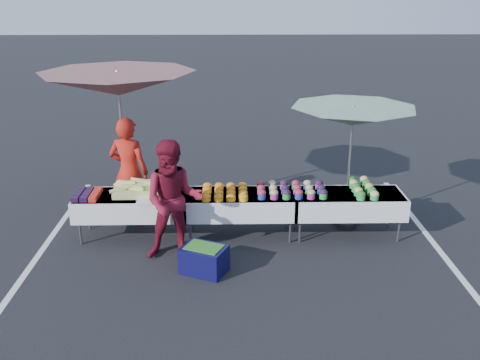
{
  "coord_description": "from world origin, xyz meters",
  "views": [
    {
      "loc": [
        -0.15,
        -8.25,
        4.0
      ],
      "look_at": [
        0.0,
        0.0,
        1.0
      ],
      "focal_mm": 40.0,
      "sensor_mm": 36.0,
      "label": 1
    }
  ],
  "objects_px": {
    "table_right": "(347,203)",
    "customer": "(174,201)",
    "table_left": "(132,204)",
    "umbrella_right": "(353,117)",
    "storage_bin": "(204,259)",
    "table_center": "(240,203)",
    "vendor": "(129,172)",
    "umbrella_left": "(118,85)"
  },
  "relations": [
    {
      "from": "table_right",
      "to": "umbrella_left",
      "type": "bearing_deg",
      "value": 169.13
    },
    {
      "from": "table_center",
      "to": "storage_bin",
      "type": "relative_size",
      "value": 2.43
    },
    {
      "from": "table_left",
      "to": "storage_bin",
      "type": "distance_m",
      "value": 1.79
    },
    {
      "from": "table_left",
      "to": "table_center",
      "type": "bearing_deg",
      "value": 0.0
    },
    {
      "from": "customer",
      "to": "table_center",
      "type": "bearing_deg",
      "value": 32.93
    },
    {
      "from": "vendor",
      "to": "storage_bin",
      "type": "xyz_separation_m",
      "value": [
        1.37,
        -1.78,
        -0.75
      ]
    },
    {
      "from": "table_right",
      "to": "umbrella_right",
      "type": "xyz_separation_m",
      "value": [
        0.08,
        0.4,
        1.37
      ]
    },
    {
      "from": "customer",
      "to": "umbrella_right",
      "type": "distance_m",
      "value": 3.28
    },
    {
      "from": "table_center",
      "to": "storage_bin",
      "type": "xyz_separation_m",
      "value": [
        -0.55,
        -1.23,
        -0.37
      ]
    },
    {
      "from": "table_center",
      "to": "umbrella_left",
      "type": "distance_m",
      "value": 2.85
    },
    {
      "from": "table_left",
      "to": "umbrella_left",
      "type": "height_order",
      "value": "umbrella_left"
    },
    {
      "from": "customer",
      "to": "umbrella_left",
      "type": "relative_size",
      "value": 0.66
    },
    {
      "from": "vendor",
      "to": "umbrella_right",
      "type": "bearing_deg",
      "value": -167.09
    },
    {
      "from": "table_left",
      "to": "umbrella_left",
      "type": "xyz_separation_m",
      "value": [
        -0.23,
        0.73,
        1.86
      ]
    },
    {
      "from": "vendor",
      "to": "umbrella_right",
      "type": "height_order",
      "value": "umbrella_right"
    },
    {
      "from": "vendor",
      "to": "umbrella_left",
      "type": "height_order",
      "value": "umbrella_left"
    },
    {
      "from": "vendor",
      "to": "umbrella_left",
      "type": "bearing_deg",
      "value": -44.13
    },
    {
      "from": "table_left",
      "to": "table_right",
      "type": "xyz_separation_m",
      "value": [
        3.6,
        0.0,
        0.0
      ]
    },
    {
      "from": "storage_bin",
      "to": "umbrella_right",
      "type": "bearing_deg",
      "value": 58.5
    },
    {
      "from": "table_left",
      "to": "vendor",
      "type": "distance_m",
      "value": 0.68
    },
    {
      "from": "table_center",
      "to": "umbrella_right",
      "type": "relative_size",
      "value": 0.8
    },
    {
      "from": "vendor",
      "to": "customer",
      "type": "height_order",
      "value": "vendor"
    },
    {
      "from": "customer",
      "to": "storage_bin",
      "type": "relative_size",
      "value": 2.47
    },
    {
      "from": "table_left",
      "to": "table_center",
      "type": "xyz_separation_m",
      "value": [
        1.8,
        0.0,
        0.0
      ]
    },
    {
      "from": "table_center",
      "to": "vendor",
      "type": "relative_size",
      "value": 0.96
    },
    {
      "from": "table_right",
      "to": "storage_bin",
      "type": "distance_m",
      "value": 2.68
    },
    {
      "from": "table_center",
      "to": "vendor",
      "type": "distance_m",
      "value": 2.03
    },
    {
      "from": "vendor",
      "to": "storage_bin",
      "type": "height_order",
      "value": "vendor"
    },
    {
      "from": "vendor",
      "to": "table_center",
      "type": "bearing_deg",
      "value": 179.17
    },
    {
      "from": "table_right",
      "to": "vendor",
      "type": "bearing_deg",
      "value": 171.59
    },
    {
      "from": "customer",
      "to": "umbrella_right",
      "type": "relative_size",
      "value": 0.82
    },
    {
      "from": "umbrella_left",
      "to": "storage_bin",
      "type": "relative_size",
      "value": 3.73
    },
    {
      "from": "table_left",
      "to": "umbrella_left",
      "type": "bearing_deg",
      "value": 107.22
    },
    {
      "from": "table_right",
      "to": "customer",
      "type": "relative_size",
      "value": 0.98
    },
    {
      "from": "table_right",
      "to": "customer",
      "type": "bearing_deg",
      "value": -165.1
    },
    {
      "from": "customer",
      "to": "umbrella_left",
      "type": "height_order",
      "value": "umbrella_left"
    },
    {
      "from": "table_left",
      "to": "storage_bin",
      "type": "bearing_deg",
      "value": -44.67
    },
    {
      "from": "umbrella_right",
      "to": "storage_bin",
      "type": "height_order",
      "value": "umbrella_right"
    },
    {
      "from": "storage_bin",
      "to": "table_left",
      "type": "bearing_deg",
      "value": 160.0
    },
    {
      "from": "table_center",
      "to": "umbrella_right",
      "type": "distance_m",
      "value": 2.36
    },
    {
      "from": "customer",
      "to": "vendor",
      "type": "bearing_deg",
      "value": 121.24
    },
    {
      "from": "umbrella_right",
      "to": "vendor",
      "type": "bearing_deg",
      "value": 177.74
    }
  ]
}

